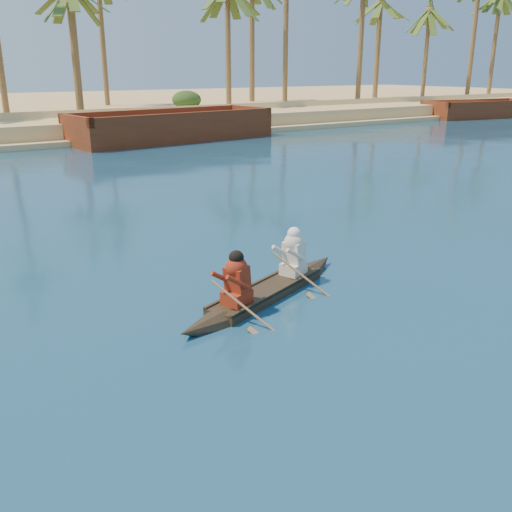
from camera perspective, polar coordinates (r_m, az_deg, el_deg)
ground at (r=20.07m, az=13.46°, el=4.55°), size 160.00×160.00×0.00m
sandy_embankment at (r=61.91m, az=-20.81°, el=13.40°), size 150.00×51.00×1.50m
palm_grove at (r=50.41m, az=-18.36°, el=21.33°), size 110.00×14.00×16.00m
shrub_cluster at (r=47.08m, az=-16.30°, el=13.47°), size 100.00×6.00×2.40m
canoe at (r=12.01m, az=1.10°, el=-2.78°), size 5.25×2.52×1.47m
barge_mid at (r=39.19m, az=-8.37°, el=12.55°), size 13.92×5.85×2.26m
barge_right at (r=60.96m, az=21.47°, el=13.40°), size 11.94×5.64×1.91m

